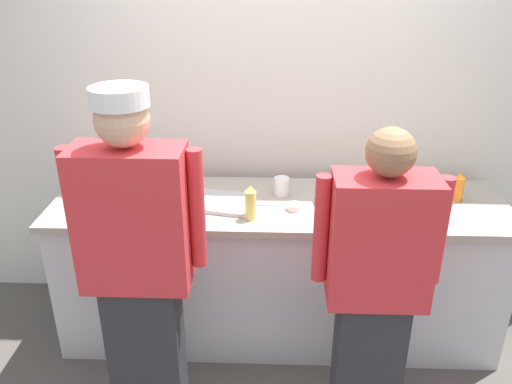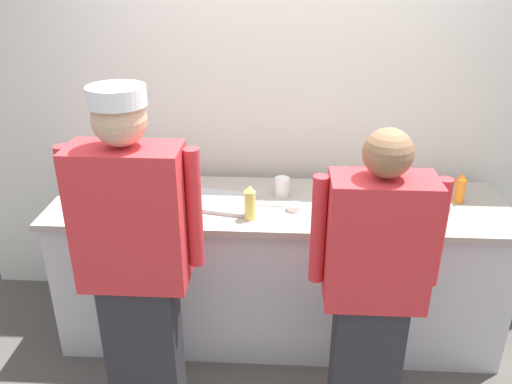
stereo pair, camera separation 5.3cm
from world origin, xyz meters
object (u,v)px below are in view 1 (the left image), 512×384
Objects in this scene: ramekin_red_sauce at (443,205)px; deli_cup at (282,186)px; ramekin_orange_sauce at (295,207)px; chef_center at (376,285)px; plate_stack_front at (334,199)px; squeeze_bottle_primary at (459,187)px; squeeze_bottle_secondary at (250,203)px; squeeze_bottle_spare at (343,179)px; sheet_tray at (215,202)px; plate_stack_rear at (404,202)px; chefs_knife at (256,204)px; mixing_bowl_steel at (143,186)px; ramekin_yellow_sauce at (365,215)px; chef_near_left at (138,263)px.

ramekin_red_sauce is 0.92m from deli_cup.
ramekin_red_sauce and ramekin_orange_sauce have the same top height.
chef_center reaches higher than deli_cup.
squeeze_bottle_primary is at bearing 4.79° from plate_stack_front.
squeeze_bottle_secondary reaches higher than ramekin_red_sauce.
squeeze_bottle_spare is 2.06× the size of ramekin_red_sauce.
sheet_tray is 1.29m from ramekin_red_sauce.
ramekin_red_sauce is (0.48, 0.66, 0.09)m from chef_center.
plate_stack_rear is 1.25× the size of squeeze_bottle_primary.
sheet_tray reaches higher than chefs_knife.
chef_center is at bearing -85.93° from squeeze_bottle_spare.
mixing_bowl_steel is at bearing -175.63° from squeeze_bottle_spare.
deli_cup is (-0.43, 0.81, 0.13)m from chef_center.
mixing_bowl_steel is at bearing -179.85° from squeeze_bottle_primary.
chef_center is 0.93m from deli_cup.
ramekin_yellow_sauce is at bearing -162.10° from ramekin_red_sauce.
ramekin_yellow_sauce is 0.62m from chefs_knife.
squeeze_bottle_spare is 0.56m from chefs_knife.
plate_stack_front is 2.48× the size of ramekin_red_sauce.
deli_cup reaches higher than plate_stack_front.
plate_stack_front is at bearing 100.21° from chef_center.
ramekin_red_sauce is at bearing -9.43° from deli_cup.
plate_stack_rear is at bearing -27.00° from squeeze_bottle_spare.
plate_stack_front is at bearing -18.22° from deli_cup.
plate_stack_front is at bearing 36.82° from chef_near_left.
plate_stack_rear is at bearing 68.59° from chef_center.
chef_near_left is 9.76× the size of squeeze_bottle_spare.
plate_stack_rear is 2.05× the size of deli_cup.
plate_stack_rear is at bearing 27.13° from chef_near_left.
chef_near_left reaches higher than squeeze_bottle_secondary.
ramekin_orange_sauce is 0.23m from chefs_knife.
ramekin_red_sauce is (0.54, -0.20, -0.06)m from squeeze_bottle_spare.
plate_stack_rear is 0.31m from ramekin_yellow_sauce.
ramekin_red_sauce is at bearing 17.90° from ramekin_yellow_sauce.
chef_near_left is 1.53m from plate_stack_rear.
chefs_knife is at bearing 165.59° from ramekin_orange_sauce.
mixing_bowl_steel is at bearing 176.43° from ramekin_red_sauce.
squeeze_bottle_spare is (-0.33, 0.17, 0.06)m from plate_stack_rear.
plate_stack_rear is at bearing -9.86° from deli_cup.
squeeze_bottle_spare reaches higher than chefs_knife.
chef_near_left is at bearing -179.63° from chef_center.
deli_cup is at bearing 170.57° from ramekin_red_sauce.
chef_near_left reaches higher than chef_center.
deli_cup is 0.40× the size of chefs_knife.
ramekin_orange_sauce is at bearing -156.60° from plate_stack_front.
plate_stack_front is 1.09× the size of squeeze_bottle_secondary.
mixing_bowl_steel is 3.91× the size of ramekin_yellow_sauce.
ramekin_orange_sauce is at bearing -173.10° from plate_stack_rear.
squeeze_bottle_secondary reaches higher than squeeze_bottle_spare.
plate_stack_front is at bearing 3.11° from sheet_tray.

